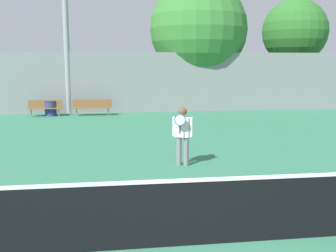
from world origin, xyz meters
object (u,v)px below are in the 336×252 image
object	(u,v)px
tennis_player	(183,133)
trash_bin	(51,108)
bench_courtside_far	(45,106)
tree_green_broad	(198,29)
bench_courtside_near	(92,106)
tree_green_tall	(295,32)
tennis_net	(208,211)
light_pole_far_right	(202,17)

from	to	relation	value
tennis_player	trash_bin	world-z (taller)	tennis_player
bench_courtside_far	trash_bin	size ratio (longest dim) A/B	2.21
tree_green_broad	bench_courtside_near	bearing A→B (deg)	-154.76
tennis_player	bench_courtside_near	distance (m)	11.37
tree_green_tall	tree_green_broad	bearing A→B (deg)	-163.58
tennis_net	bench_courtside_near	bearing A→B (deg)	98.96
tennis_net	trash_bin	size ratio (longest dim) A/B	13.90
tree_green_tall	tennis_net	bearing A→B (deg)	-118.20
tennis_player	tree_green_broad	xyz separation A→B (m)	(3.45, 13.99, 3.91)
light_pole_far_right	tree_green_tall	xyz separation A→B (m)	(7.42, 3.85, -0.44)
tree_green_broad	tennis_player	bearing A→B (deg)	-103.86
tennis_net	bench_courtside_near	world-z (taller)	tennis_net
tennis_player	tree_green_broad	world-z (taller)	tree_green_broad
bench_courtside_near	light_pole_far_right	bearing A→B (deg)	11.79
trash_bin	tennis_net	bearing A→B (deg)	-73.64
tree_green_tall	bench_courtside_far	bearing A→B (deg)	-162.25
bench_courtside_near	trash_bin	world-z (taller)	bench_courtside_near
tennis_net	light_pole_far_right	bearing A→B (deg)	77.56
light_pole_far_right	tree_green_tall	world-z (taller)	light_pole_far_right
bench_courtside_near	tennis_net	bearing A→B (deg)	-81.04
bench_courtside_near	bench_courtside_far	world-z (taller)	same
tree_green_tall	light_pole_far_right	bearing A→B (deg)	-152.59
tennis_net	tennis_player	world-z (taller)	tennis_player
tennis_net	bench_courtside_far	world-z (taller)	tennis_net
bench_courtside_near	trash_bin	xyz separation A→B (m)	(-2.19, 0.19, -0.12)
tennis_net	tree_green_tall	size ratio (longest dim) A/B	1.54
light_pole_far_right	tree_green_broad	world-z (taller)	light_pole_far_right
tree_green_broad	light_pole_far_right	bearing A→B (deg)	-95.31
tennis_player	bench_courtside_far	size ratio (longest dim) A/B	0.90
trash_bin	tree_green_tall	size ratio (longest dim) A/B	0.11
tree_green_tall	bench_courtside_near	bearing A→B (deg)	-159.33
tennis_player	tree_green_broad	size ratio (longest dim) A/B	0.20
tennis_player	tree_green_tall	bearing A→B (deg)	81.23
light_pole_far_right	tree_green_tall	bearing A→B (deg)	27.41
bench_courtside_far	light_pole_far_right	distance (m)	9.99
tennis_player	tree_green_tall	size ratio (longest dim) A/B	0.22
bench_courtside_near	light_pole_far_right	distance (m)	7.97
tree_green_tall	tree_green_broad	world-z (taller)	tree_green_broad
tennis_net	bench_courtside_far	bearing A→B (deg)	107.38
tennis_player	tree_green_broad	bearing A→B (deg)	100.96
bench_courtside_near	trash_bin	bearing A→B (deg)	174.96
tree_green_tall	tree_green_broad	xyz separation A→B (m)	(-7.26, -2.14, -0.10)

